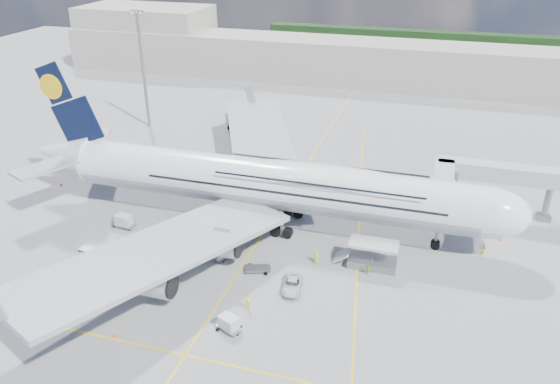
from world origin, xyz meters
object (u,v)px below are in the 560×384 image
(dolly_nose_near, at_px, (258,268))
(crew_loader, at_px, (368,270))
(dolly_back, at_px, (124,221))
(service_van, at_px, (292,285))
(catering_truck_inner, at_px, (229,169))
(cone_tail, at_px, (61,184))
(jet_bridge, at_px, (476,178))
(crew_wing, at_px, (118,243))
(light_mast, at_px, (143,69))
(baggage_tug, at_px, (175,233))
(catering_truck_outer, at_px, (240,123))
(cone_nose, at_px, (500,239))
(cargo_loader, at_px, (371,258))
(dolly_nose_far, at_px, (229,323))
(cone_wing_right_outer, at_px, (115,335))
(crew_nose, at_px, (483,251))
(dolly_row_b, at_px, (133,270))
(dolly_row_a, at_px, (88,249))
(cone_wing_right_inner, at_px, (113,272))
(airliner, at_px, (270,184))
(crew_tug, at_px, (248,304))
(dolly_row_c, at_px, (217,253))
(cone_wing_left_outer, at_px, (272,168))
(crew_van, at_px, (316,257))

(dolly_nose_near, xyz_separation_m, crew_loader, (14.25, 3.33, 0.38))
(dolly_back, xyz_separation_m, service_van, (28.91, -7.89, -0.44))
(catering_truck_inner, xyz_separation_m, cone_tail, (-27.53, -11.51, -1.49))
(jet_bridge, distance_m, crew_wing, 54.21)
(light_mast, height_order, baggage_tug, light_mast)
(light_mast, distance_m, catering_truck_outer, 24.22)
(service_van, height_order, cone_nose, service_van)
(dolly_nose_near, height_order, crew_wing, crew_wing)
(cargo_loader, relative_size, cone_tail, 15.15)
(crew_wing, distance_m, cone_nose, 55.47)
(dolly_nose_far, distance_m, dolly_nose_near, 12.21)
(catering_truck_outer, relative_size, cone_wing_right_outer, 14.22)
(service_van, xyz_separation_m, crew_nose, (23.50, 15.07, 0.25))
(dolly_row_b, height_order, service_van, dolly_row_b)
(cone_nose, bearing_deg, catering_truck_outer, 148.38)
(jet_bridge, distance_m, dolly_nose_near, 36.73)
(dolly_nose_far, distance_m, crew_wing, 24.35)
(baggage_tug, xyz_separation_m, cone_nose, (46.15, 12.95, -0.50))
(service_van, bearing_deg, cargo_loader, 35.39)
(crew_wing, bearing_deg, dolly_row_a, 142.60)
(crew_loader, distance_m, cone_wing_right_inner, 33.82)
(airliner, distance_m, cargo_loader, 18.87)
(crew_tug, bearing_deg, catering_truck_outer, 122.11)
(cargo_loader, bearing_deg, baggage_tug, -178.14)
(jet_bridge, height_order, dolly_row_c, jet_bridge)
(crew_loader, xyz_separation_m, cone_tail, (-56.19, 11.55, -0.49))
(dolly_row_c, height_order, dolly_nose_near, dolly_row_c)
(cone_nose, xyz_separation_m, cone_wing_left_outer, (-39.81, 14.69, -0.01))
(catering_truck_outer, relative_size, crew_van, 4.01)
(crew_van, distance_m, cone_wing_left_outer, 32.00)
(light_mast, xyz_separation_m, dolly_nose_far, (43.08, -59.85, -12.19))
(light_mast, bearing_deg, crew_nose, -26.26)
(crew_van, height_order, cone_wing_right_inner, crew_van)
(dolly_nose_near, xyz_separation_m, baggage_tug, (-14.51, 4.63, 0.42))
(dolly_back, distance_m, baggage_tug, 8.89)
(dolly_nose_far, distance_m, cone_wing_right_outer, 12.91)
(jet_bridge, distance_m, crew_tug, 41.43)
(jet_bridge, bearing_deg, crew_wing, -153.30)
(cone_tail, bearing_deg, dolly_row_c, -21.10)
(dolly_row_a, bearing_deg, crew_wing, 28.80)
(crew_loader, xyz_separation_m, cone_wing_right_inner, (-32.41, -9.63, -0.48))
(catering_truck_inner, bearing_deg, cone_nose, -17.62)
(baggage_tug, bearing_deg, cone_wing_right_inner, -90.53)
(catering_truck_inner, distance_m, cone_nose, 46.91)
(dolly_row_a, bearing_deg, dolly_back, 85.26)
(dolly_row_b, xyz_separation_m, dolly_back, (-8.06, 11.15, 0.10))
(light_mast, xyz_separation_m, crew_nose, (71.46, -35.26, -12.28))
(catering_truck_inner, distance_m, crew_tug, 38.13)
(crew_wing, bearing_deg, jet_bridge, -34.51)
(airliner, distance_m, crew_nose, 31.76)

